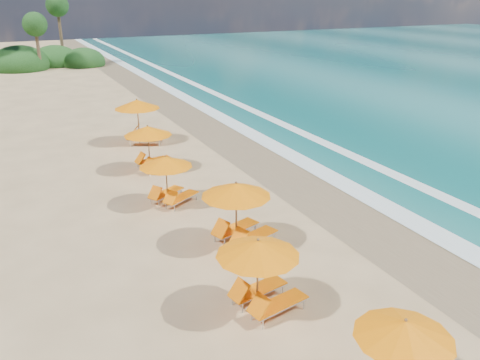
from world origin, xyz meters
The scene contains 9 objects.
ground centered at (0.00, 0.00, 0.00)m, with size 160.00×160.00×0.00m, color tan.
wet_sand centered at (4.00, 0.00, 0.01)m, with size 4.00×160.00×0.01m, color #8D7954.
surf_foam centered at (6.70, 0.00, 0.03)m, with size 4.00×160.00×0.01m.
station_0 centered at (-1.30, -11.05, 1.22)m, with size 2.90×2.90×2.17m.
station_1 centered at (-2.55, -6.75, 1.31)m, with size 2.83×2.71×2.35m.
station_2 centered at (-1.41, -2.94, 1.38)m, with size 3.14×3.07×2.46m.
station_3 centered at (-2.54, 1.53, 1.25)m, with size 3.00×3.00×2.24m.
station_4 centered at (-1.98, 5.97, 1.34)m, with size 2.82×2.68×2.38m.
station_5 centered at (-1.18, 10.87, 1.49)m, with size 3.52×3.52×2.67m.
Camera 1 is at (-8.26, -17.19, 8.55)m, focal length 37.12 mm.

